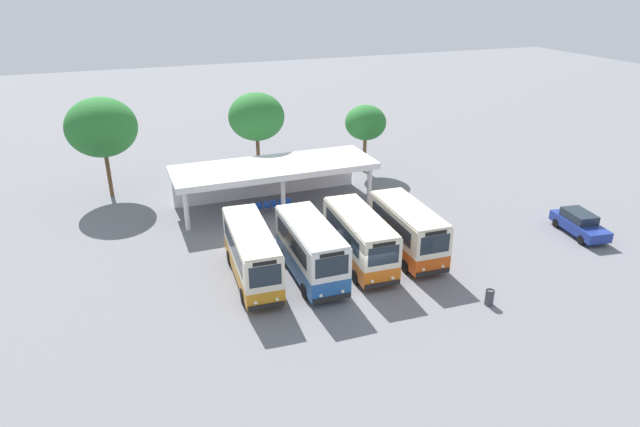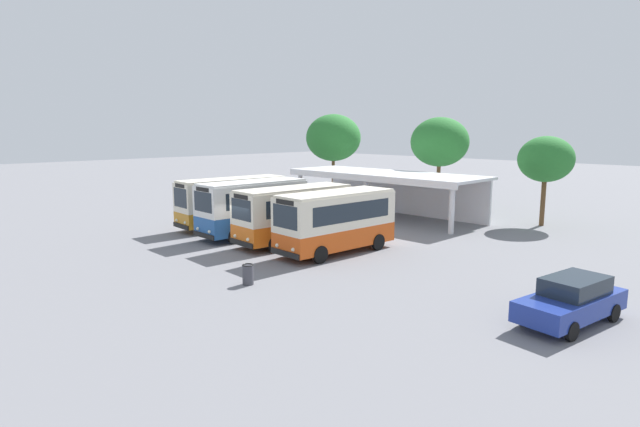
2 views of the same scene
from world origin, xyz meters
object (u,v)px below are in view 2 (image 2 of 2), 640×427
object	(u,v)px
city_bus_nearest_orange	(233,200)
waiting_chair_fifth_seat	(377,212)
city_bus_middle_cream	(294,212)
waiting_chair_fourth_seat	(371,211)
city_bus_fourth_amber	(336,219)
waiting_chair_second_from_end	(359,209)
city_bus_second_in_row	(253,206)
parked_car_flank	(572,300)
waiting_chair_middle_seat	(364,210)
litter_bin_apron	(248,274)
waiting_chair_far_end_seat	(382,213)
waiting_chair_end_by_column	(353,208)

from	to	relation	value
city_bus_nearest_orange	waiting_chair_fifth_seat	distance (m)	10.87
city_bus_middle_cream	waiting_chair_fourth_seat	xyz separation A→B (m)	(-2.55, 10.08, -1.30)
city_bus_middle_cream	waiting_chair_fourth_seat	bearing A→B (deg)	104.21
city_bus_fourth_amber	waiting_chair_second_from_end	xyz separation A→B (m)	(-7.11, 10.05, -1.32)
city_bus_fourth_amber	city_bus_nearest_orange	bearing A→B (deg)	177.63
city_bus_middle_cream	waiting_chair_fourth_seat	size ratio (longest dim) A/B	8.73
city_bus_second_in_row	parked_car_flank	distance (m)	19.68
waiting_chair_fourth_seat	waiting_chair_fifth_seat	size ratio (longest dim) A/B	1.00
parked_car_flank	waiting_chair_middle_seat	size ratio (longest dim) A/B	5.52
litter_bin_apron	city_bus_middle_cream	bearing A→B (deg)	124.50
city_bus_middle_cream	waiting_chair_middle_seat	xyz separation A→B (m)	(-3.14, 10.01, -1.30)
waiting_chair_second_from_end	waiting_chair_fifth_seat	distance (m)	1.75
parked_car_flank	waiting_chair_far_end_seat	world-z (taller)	parked_car_flank
waiting_chair_middle_seat	waiting_chair_fourth_seat	world-z (taller)	same
city_bus_second_in_row	city_bus_middle_cream	bearing A→B (deg)	7.34
waiting_chair_end_by_column	waiting_chair_middle_seat	bearing A→B (deg)	-1.21
city_bus_fourth_amber	waiting_chair_far_end_seat	size ratio (longest dim) A/B	8.35
city_bus_middle_cream	waiting_chair_far_end_seat	distance (m)	10.19
waiting_chair_second_from_end	city_bus_middle_cream	bearing A→B (deg)	-69.69
city_bus_nearest_orange	waiting_chair_far_end_seat	xyz separation A→B (m)	(5.39, 9.59, -1.33)
waiting_chair_end_by_column	waiting_chair_middle_seat	xyz separation A→B (m)	(1.17, -0.02, 0.00)
city_bus_fourth_amber	waiting_chair_end_by_column	distance (m)	12.71
city_bus_second_in_row	waiting_chair_fourth_seat	size ratio (longest dim) A/B	8.41
city_bus_fourth_amber	waiting_chair_second_from_end	distance (m)	12.38
waiting_chair_middle_seat	waiting_chair_fifth_seat	world-z (taller)	same
parked_car_flank	litter_bin_apron	xyz separation A→B (m)	(-11.47, -5.27, -0.37)
waiting_chair_end_by_column	waiting_chair_fourth_seat	world-z (taller)	same
city_bus_fourth_amber	waiting_chair_far_end_seat	world-z (taller)	city_bus_fourth_amber
city_bus_nearest_orange	waiting_chair_second_from_end	bearing A→B (deg)	72.41
city_bus_nearest_orange	city_bus_middle_cream	world-z (taller)	city_bus_nearest_orange
city_bus_fourth_amber	litter_bin_apron	bearing A→B (deg)	-78.84
parked_car_flank	waiting_chair_fourth_seat	distance (m)	22.14
city_bus_fourth_amber	waiting_chair_far_end_seat	bearing A→B (deg)	115.50
city_bus_second_in_row	waiting_chair_fifth_seat	distance (m)	10.70
city_bus_second_in_row	waiting_chair_end_by_column	world-z (taller)	city_bus_second_in_row
city_bus_fourth_amber	parked_car_flank	bearing A→B (deg)	-7.31
waiting_chair_far_end_seat	city_bus_fourth_amber	bearing A→B (deg)	-64.50
waiting_chair_end_by_column	waiting_chair_far_end_seat	size ratio (longest dim) A/B	1.00
city_bus_fourth_amber	waiting_chair_second_from_end	bearing A→B (deg)	125.27
waiting_chair_second_from_end	parked_car_flank	bearing A→B (deg)	-30.40
city_bus_middle_cream	city_bus_fourth_amber	size ratio (longest dim) A/B	1.05
city_bus_nearest_orange	litter_bin_apron	world-z (taller)	city_bus_nearest_orange
city_bus_second_in_row	litter_bin_apron	bearing A→B (deg)	-38.51
parked_car_flank	litter_bin_apron	world-z (taller)	parked_car_flank
waiting_chair_middle_seat	litter_bin_apron	bearing A→B (deg)	-65.00
city_bus_second_in_row	waiting_chair_end_by_column	distance (m)	10.60
waiting_chair_fourth_seat	waiting_chair_fifth_seat	xyz separation A→B (m)	(0.58, -0.01, 0.00)
waiting_chair_fifth_seat	waiting_chair_fourth_seat	bearing A→B (deg)	179.39
city_bus_second_in_row	waiting_chair_fourth_seat	xyz separation A→B (m)	(0.83, 10.52, -1.38)
city_bus_middle_cream	parked_car_flank	bearing A→B (deg)	-5.79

